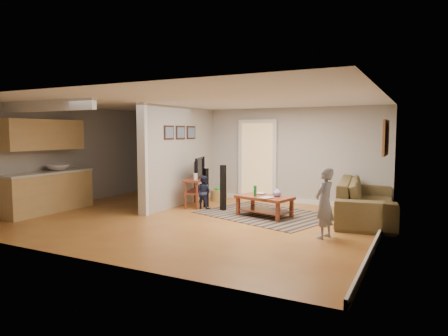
{
  "coord_description": "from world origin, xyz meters",
  "views": [
    {
      "loc": [
        4.41,
        -7.13,
        1.85
      ],
      "look_at": [
        0.59,
        0.36,
        1.1
      ],
      "focal_mm": 32.0,
      "sensor_mm": 36.0,
      "label": 1
    }
  ],
  "objects": [
    {
      "name": "area_rug",
      "position": [
        1.21,
        1.22,
        0.01
      ],
      "size": [
        3.32,
        2.82,
        0.01
      ],
      "primitive_type": "cube",
      "rotation": [
        0.0,
        0.0,
        -0.31
      ],
      "color": "black",
      "rests_on": "ground"
    },
    {
      "name": "tv_console",
      "position": [
        -0.74,
        1.42,
        0.64
      ],
      "size": [
        0.75,
        1.2,
        0.97
      ],
      "rotation": [
        0.0,
        0.0,
        0.31
      ],
      "color": "#5E2316",
      "rests_on": "ground"
    },
    {
      "name": "child",
      "position": [
        2.85,
        -0.21,
        0.0
      ],
      "size": [
        0.41,
        0.52,
        1.25
      ],
      "primitive_type": "imported",
      "rotation": [
        0.0,
        0.0,
        -1.84
      ],
      "color": "gray",
      "rests_on": "ground"
    },
    {
      "name": "ground",
      "position": [
        0.0,
        0.0,
        0.0
      ],
      "size": [
        7.5,
        7.5,
        0.0
      ],
      "primitive_type": "plane",
      "color": "#995126",
      "rests_on": "ground"
    },
    {
      "name": "speaker_left",
      "position": [
        0.14,
        1.2,
        0.54
      ],
      "size": [
        0.14,
        0.14,
        1.09
      ],
      "primitive_type": "cube",
      "rotation": [
        0.0,
        0.0,
        -0.32
      ],
      "color": "black",
      "rests_on": "ground"
    },
    {
      "name": "room_shell",
      "position": [
        -1.07,
        0.43,
        1.46
      ],
      "size": [
        7.54,
        6.02,
        2.52
      ],
      "color": "#A9A6A2",
      "rests_on": "ground"
    },
    {
      "name": "sofa",
      "position": [
        3.3,
        1.78,
        0.0
      ],
      "size": [
        1.47,
        3.0,
        0.84
      ],
      "primitive_type": "imported",
      "rotation": [
        0.0,
        0.0,
        1.69
      ],
      "color": "#493A24",
      "rests_on": "ground"
    },
    {
      "name": "coffee_table",
      "position": [
        1.29,
        0.98,
        0.36
      ],
      "size": [
        1.3,
        0.94,
        0.7
      ],
      "rotation": [
        0.0,
        0.0,
        -0.23
      ],
      "color": "#5E2316",
      "rests_on": "ground"
    },
    {
      "name": "speaker_right",
      "position": [
        -0.44,
        1.4,
        0.48
      ],
      "size": [
        0.13,
        0.13,
        0.97
      ],
      "primitive_type": "cube",
      "rotation": [
        0.0,
        0.0,
        -0.37
      ],
      "color": "black",
      "rests_on": "ground"
    },
    {
      "name": "toy_basket",
      "position": [
        -0.6,
        2.38,
        0.17
      ],
      "size": [
        0.45,
        0.45,
        0.4
      ],
      "color": "olive",
      "rests_on": "ground"
    },
    {
      "name": "toddler",
      "position": [
        -0.4,
        1.19,
        0.0
      ],
      "size": [
        0.4,
        0.31,
        0.81
      ],
      "primitive_type": "imported",
      "rotation": [
        0.0,
        0.0,
        3.13
      ],
      "color": "#1D213C",
      "rests_on": "ground"
    }
  ]
}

